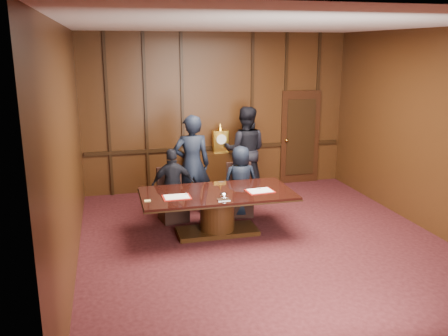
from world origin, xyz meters
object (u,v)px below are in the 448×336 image
object	(u,v)px
signatory_right	(241,181)
witness_right	(245,151)
witness_left	(192,165)
conference_table	(217,206)
signatory_left	(173,186)
sideboard	(220,169)

from	to	relation	value
signatory_right	witness_right	size ratio (longest dim) A/B	0.71
witness_left	signatory_right	bearing A→B (deg)	159.18
conference_table	signatory_left	world-z (taller)	signatory_left
sideboard	conference_table	distance (m)	2.61
signatory_left	sideboard	bearing A→B (deg)	-126.84
witness_left	witness_right	world-z (taller)	witness_left
conference_table	witness_right	size ratio (longest dim) A/B	1.35
witness_left	witness_right	xyz separation A→B (m)	(1.38, 1.02, -0.00)
signatory_right	witness_right	xyz separation A→B (m)	(0.50, 1.38, 0.28)
conference_table	witness_right	xyz separation A→B (m)	(1.15, 2.18, 0.46)
conference_table	signatory_right	size ratio (longest dim) A/B	1.91
witness_left	signatory_left	bearing A→B (deg)	42.94
sideboard	witness_left	bearing A→B (deg)	-123.36
sideboard	signatory_left	size ratio (longest dim) A/B	1.15
conference_table	sideboard	bearing A→B (deg)	75.17
conference_table	witness_right	world-z (taller)	witness_right
witness_right	sideboard	bearing A→B (deg)	-15.99
signatory_left	witness_left	world-z (taller)	witness_left
signatory_right	witness_left	bearing A→B (deg)	-20.96
conference_table	witness_left	world-z (taller)	witness_left
sideboard	witness_right	distance (m)	0.76
sideboard	witness_right	world-z (taller)	witness_right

